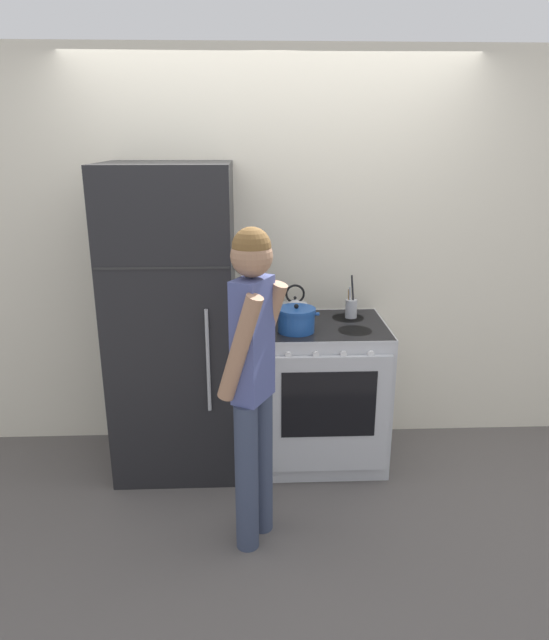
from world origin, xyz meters
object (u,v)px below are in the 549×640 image
Objects in this scene: refrigerator at (174,323)px; person at (253,373)px; stove_range at (322,392)px; tea_kettle at (295,308)px; dutch_oven_pot at (296,320)px; utensil_jar at (351,307)px.

person is (0.48, -0.78, -0.01)m from refrigerator.
stove_range is at bearing -0.83° from person.
tea_kettle is at bearing 136.46° from stove_range.
refrigerator is 6.92× the size of dutch_oven_pot.
refrigerator is 6.74× the size of utensil_jar.
person reaches higher than dutch_oven_pot.
tea_kettle reaches higher than dutch_oven_pot.
refrigerator reaches higher than stove_range.
person is at bearing -106.39° from tea_kettle.
refrigerator is at bearing -169.09° from tea_kettle.
utensil_jar is (0.36, 0.01, -0.00)m from tea_kettle.
refrigerator is 8.41× the size of tea_kettle.
refrigerator reaches higher than person.
tea_kettle is (0.01, 0.26, -0.00)m from dutch_oven_pot.
refrigerator is at bearing 179.37° from stove_range.
stove_range is 1.00m from person.
stove_range is 0.56m from dutch_oven_pot.
refrigerator is 1.03m from stove_range.
dutch_oven_pot is at bearing -150.23° from stove_range.
dutch_oven_pot is at bearing -93.07° from tea_kettle.
stove_range is at bearing 29.77° from dutch_oven_pot.
refrigerator is at bearing -172.27° from utensil_jar.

